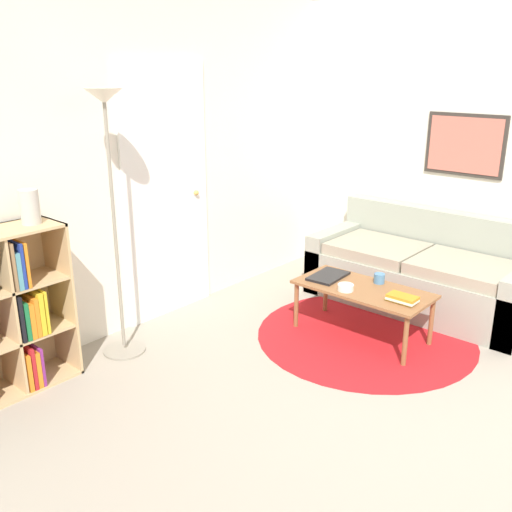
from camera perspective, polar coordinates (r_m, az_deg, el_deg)
ground_plane at (r=3.39m, az=21.34°, el=-19.31°), size 14.00×14.00×0.00m
wall_back at (r=4.48m, az=-12.25°, el=8.87°), size 7.52×0.11×2.60m
wall_right at (r=5.40m, az=17.77°, el=10.15°), size 0.08×5.78×2.60m
rug at (r=4.58m, az=10.88°, el=-7.82°), size 1.68×1.68×0.01m
floor_lamp at (r=3.95m, az=-14.51°, el=9.54°), size 0.31×0.31×1.88m
couch at (r=5.22m, az=16.44°, el=-1.68°), size 0.85×1.88×0.79m
coffee_table at (r=4.44m, az=10.64°, el=-3.62°), size 0.49×1.03×0.40m
laptop at (r=4.59m, az=7.23°, el=-2.00°), size 0.36×0.24×0.02m
bowl at (r=4.34m, az=8.96°, el=-3.13°), size 0.12×0.12×0.05m
book_stack_on_table at (r=4.22m, az=14.41°, el=-4.15°), size 0.13×0.22×0.05m
cup at (r=4.53m, az=12.23°, el=-2.20°), size 0.08×0.08×0.08m
vase_on_shelf at (r=3.83m, az=-21.69°, el=4.59°), size 0.12×0.12×0.22m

